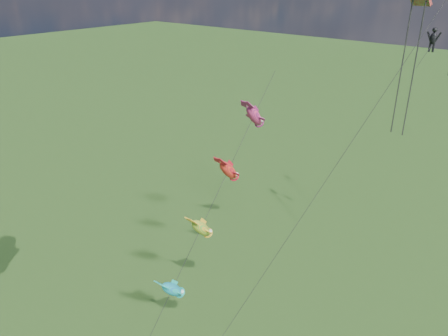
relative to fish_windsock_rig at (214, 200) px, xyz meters
The scene contains 3 objects.
ground 18.81m from the fish_windsock_rig, 143.09° to the right, with size 300.00×300.00×0.00m, color #16390E.
fish_windsock_rig is the anchor object (origin of this frame).
parafoil_rig 16.38m from the fish_windsock_rig, 41.91° to the left, with size 8.59×15.81×26.19m.
Camera 1 is at (30.02, -9.59, 23.46)m, focal length 35.00 mm.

